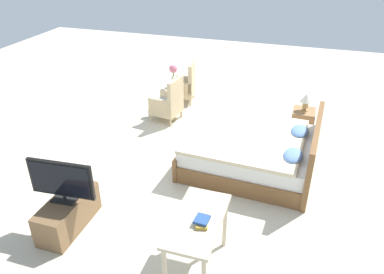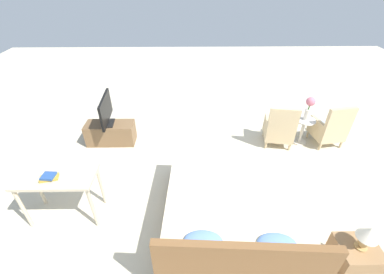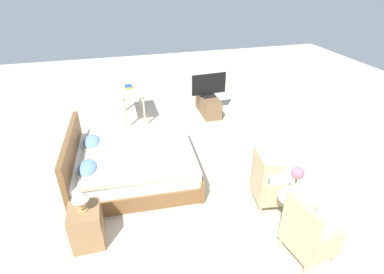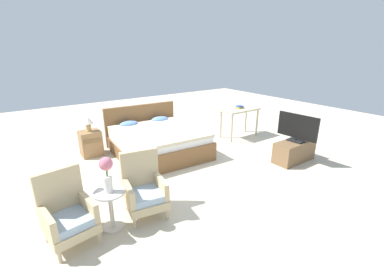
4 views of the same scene
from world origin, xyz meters
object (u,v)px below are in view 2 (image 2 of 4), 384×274
bed (232,211)px  nightstand (351,261)px  flower_vase (309,106)px  tv_flatscreen (106,111)px  side_table (303,128)px  table_lamp (368,235)px  tv_stand (111,133)px  armchair_by_window_left (330,129)px  vanity_desk (58,182)px  book_stack (49,177)px  armchair_by_window_right (279,129)px

bed → nightstand: (-1.27, 0.72, -0.01)m
bed → flower_vase: (-1.72, -2.02, 0.54)m
tv_flatscreen → bed: bearing=136.5°
side_table → table_lamp: table_lamp is taller
bed → tv_stand: (2.19, -2.08, -0.08)m
side_table → armchair_by_window_left: bearing=172.4°
armchair_by_window_left → vanity_desk: bearing=20.4°
tv_stand → book_stack: 2.00m
armchair_by_window_right → table_lamp: armchair_by_window_right is taller
flower_vase → armchair_by_window_left: bearing=172.4°
bed → tv_flatscreen: bearing=-43.5°
tv_stand → nightstand: bearing=141.0°
armchair_by_window_left → tv_flatscreen: size_ratio=1.07×
armchair_by_window_left → vanity_desk: 4.91m
nightstand → tv_stand: (3.46, -2.80, -0.06)m
tv_flatscreen → book_stack: bearing=82.9°
side_table → flower_vase: 0.50m
tv_stand → tv_flatscreen: tv_flatscreen is taller
side_table → tv_stand: bearing=-0.9°
flower_vase → tv_flatscreen: (3.90, -0.06, -0.10)m
flower_vase → vanity_desk: size_ratio=0.46×
armchair_by_window_right → vanity_desk: 3.98m
armchair_by_window_right → book_stack: size_ratio=3.75×
tv_stand → vanity_desk: size_ratio=0.92×
flower_vase → book_stack: 4.53m
table_lamp → vanity_desk: 3.77m
nightstand → tv_stand: 4.45m
bed → tv_flatscreen: tv_flatscreen is taller
flower_vase → tv_flatscreen: 3.91m
flower_vase → vanity_desk: bearing=23.4°
tv_flatscreen → vanity_desk: size_ratio=0.83×
armchair_by_window_left → tv_flatscreen: bearing=-1.7°
armchair_by_window_left → side_table: size_ratio=1.67×
table_lamp → book_stack: table_lamp is taller
armchair_by_window_right → nightstand: bearing=91.3°
tv_stand → bed: bearing=136.4°
armchair_by_window_left → nightstand: size_ratio=1.62×
armchair_by_window_left → vanity_desk: (4.60, 1.70, 0.28)m
armchair_by_window_right → table_lamp: bearing=91.3°
bed → nightstand: 1.46m
book_stack → table_lamp: bearing=166.4°
armchair_by_window_right → vanity_desk: armchair_by_window_right is taller
nightstand → tv_flatscreen: (3.46, -2.80, 0.46)m
flower_vase → table_lamp: size_ratio=1.45×
bed → armchair_by_window_left: (-2.22, -1.95, 0.08)m
armchair_by_window_right → tv_flatscreen: tv_flatscreen is taller
bed → armchair_by_window_left: size_ratio=2.32×
bed → tv_flatscreen: (2.19, -2.08, 0.45)m
nightstand → table_lamp: table_lamp is taller
side_table → vanity_desk: (4.09, 1.77, 0.31)m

